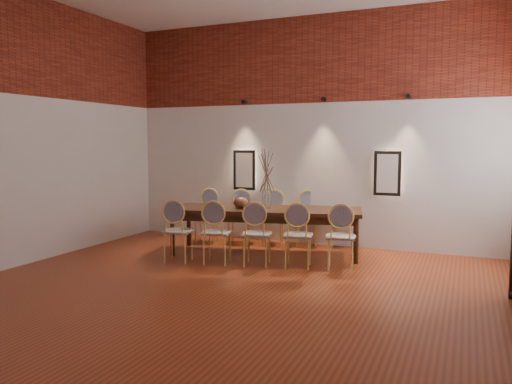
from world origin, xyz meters
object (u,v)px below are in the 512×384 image
at_px(chair_near_d, 298,235).
at_px(book, 254,207).
at_px(chair_far_a, 207,216).
at_px(chair_far_b, 239,217).
at_px(chair_far_d, 307,219).
at_px(chair_near_b, 217,232).
at_px(chair_far_c, 273,218).
at_px(vase, 266,199).
at_px(chair_near_a, 178,231).
at_px(chair_far_e, 342,220).
at_px(dining_table, 266,231).
at_px(bowl, 241,202).
at_px(chair_near_c, 257,234).
at_px(chair_near_e, 341,237).

distance_m(chair_near_d, book, 1.14).
distance_m(chair_far_a, chair_far_b, 0.61).
relative_size(chair_far_d, book, 3.62).
height_order(chair_near_b, chair_far_c, same).
bearing_deg(vase, chair_near_b, -116.37).
height_order(chair_far_a, chair_far_d, same).
bearing_deg(chair_near_a, chair_far_d, 40.10).
height_order(chair_near_a, chair_far_b, same).
relative_size(chair_far_a, chair_far_d, 1.00).
height_order(chair_near_d, chair_far_e, same).
xyz_separation_m(dining_table, bowl, (-0.38, -0.14, 0.46)).
bearing_deg(vase, chair_near_c, -78.26).
xyz_separation_m(dining_table, chair_far_b, (-0.76, 0.62, 0.09)).
relative_size(chair_near_b, chair_far_c, 1.00).
xyz_separation_m(chair_near_a, chair_near_e, (2.38, 0.52, 0.00)).
xyz_separation_m(chair_far_b, vase, (0.77, -0.62, 0.43)).
height_order(chair_far_e, bowl, chair_far_e).
distance_m(chair_far_e, vase, 1.50).
height_order(dining_table, chair_far_b, chair_far_b).
xyz_separation_m(chair_near_b, book, (0.25, 0.83, 0.30)).
height_order(chair_far_a, chair_far_b, same).
xyz_separation_m(chair_far_c, bowl, (-0.22, -0.89, 0.37)).
xyz_separation_m(chair_far_a, bowl, (0.97, -0.63, 0.37)).
bearing_deg(vase, chair_far_d, 64.45).
xyz_separation_m(chair_near_c, chair_near_e, (1.19, 0.26, 0.00)).
height_order(chair_far_c, book, chair_far_c).
relative_size(dining_table, chair_far_d, 3.24).
distance_m(chair_far_d, chair_far_e, 0.61).
relative_size(chair_near_b, chair_near_c, 1.00).
bearing_deg(vase, chair_near_e, -20.06).
distance_m(chair_far_b, vase, 1.08).
bearing_deg(chair_near_a, bowl, 41.40).
distance_m(chair_near_d, bowl, 1.30).
bearing_deg(chair_near_c, chair_far_d, 68.40).
xyz_separation_m(vase, book, (-0.19, -0.06, -0.14)).
xyz_separation_m(dining_table, chair_near_e, (1.36, -0.49, 0.09)).
bearing_deg(chair_far_c, chair_far_e, -180.00).
bearing_deg(chair_near_c, vase, 89.34).
height_order(chair_near_c, bowl, chair_near_c).
relative_size(chair_near_e, bowl, 3.92).
xyz_separation_m(chair_far_a, book, (1.18, -0.54, 0.30)).
height_order(dining_table, chair_far_d, chair_far_d).
relative_size(chair_near_b, chair_near_d, 1.00).
distance_m(chair_far_c, book, 0.86).
bearing_deg(chair_far_a, chair_near_e, 147.72).
bearing_deg(chair_far_c, chair_near_e, 128.37).
relative_size(chair_near_b, chair_near_e, 1.00).
distance_m(chair_near_a, bowl, 1.15).
bearing_deg(chair_near_c, chair_near_e, 0.00).
bearing_deg(chair_near_b, chair_near_e, 0.00).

